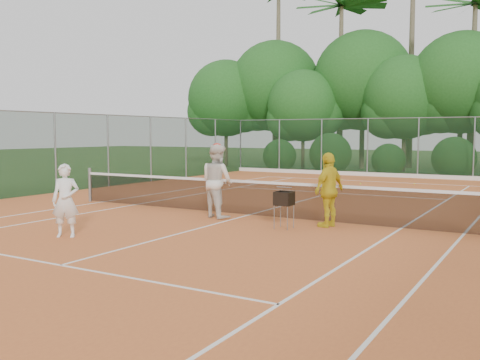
% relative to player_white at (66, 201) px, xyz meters
% --- Properties ---
extents(ground, '(120.00, 120.00, 0.00)m').
position_rel_player_white_xyz_m(ground, '(1.88, 4.60, -0.81)').
color(ground, '#244117').
rests_on(ground, ground).
extents(clay_court, '(18.00, 36.00, 0.02)m').
position_rel_player_white_xyz_m(clay_court, '(1.88, 4.60, -0.80)').
color(clay_court, '#CF682F').
rests_on(clay_court, ground).
extents(tennis_net, '(11.97, 0.10, 1.10)m').
position_rel_player_white_xyz_m(tennis_net, '(1.88, 4.60, -0.28)').
color(tennis_net, gray).
rests_on(tennis_net, clay_court).
extents(player_white, '(0.69, 0.63, 1.58)m').
position_rel_player_white_xyz_m(player_white, '(0.00, 0.00, 0.00)').
color(player_white, white).
rests_on(player_white, clay_court).
extents(player_center_grp, '(1.14, 1.02, 1.97)m').
position_rel_player_white_xyz_m(player_center_grp, '(1.35, 3.91, 0.19)').
color(player_center_grp, silver).
rests_on(player_center_grp, clay_court).
extents(player_yellow, '(0.67, 1.11, 1.78)m').
position_rel_player_white_xyz_m(player_yellow, '(4.42, 4.05, 0.10)').
color(player_yellow, yellow).
rests_on(player_yellow, clay_court).
extents(ball_hopper, '(0.38, 0.38, 0.87)m').
position_rel_player_white_xyz_m(ball_hopper, '(3.60, 3.30, -0.10)').
color(ball_hopper, gray).
rests_on(ball_hopper, clay_court).
extents(stray_ball_a, '(0.07, 0.07, 0.07)m').
position_rel_player_white_xyz_m(stray_ball_a, '(1.76, 14.83, -0.76)').
color(stray_ball_a, '#C0D932').
rests_on(stray_ball_a, clay_court).
extents(stray_ball_b, '(0.07, 0.07, 0.07)m').
position_rel_player_white_xyz_m(stray_ball_b, '(0.40, 16.26, -0.76)').
color(stray_ball_b, gold).
rests_on(stray_ball_b, clay_court).
extents(stray_ball_c, '(0.07, 0.07, 0.07)m').
position_rel_player_white_xyz_m(stray_ball_c, '(3.83, 15.90, -0.76)').
color(stray_ball_c, gold).
rests_on(stray_ball_c, clay_court).
extents(court_markings, '(11.03, 23.83, 0.01)m').
position_rel_player_white_xyz_m(court_markings, '(1.88, 4.60, -0.79)').
color(court_markings, white).
rests_on(court_markings, clay_court).
extents(fence_back, '(18.07, 0.07, 3.00)m').
position_rel_player_white_xyz_m(fence_back, '(1.88, 19.60, 0.71)').
color(fence_back, '#19381E').
rests_on(fence_back, clay_court).
extents(tropical_treeline, '(32.10, 8.49, 15.03)m').
position_rel_player_white_xyz_m(tropical_treeline, '(3.31, 24.82, 4.30)').
color(tropical_treeline, brown).
rests_on(tropical_treeline, ground).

